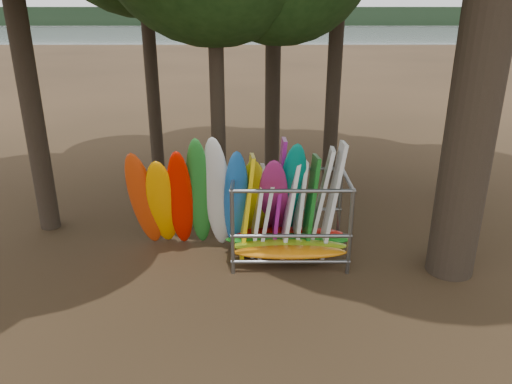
{
  "coord_description": "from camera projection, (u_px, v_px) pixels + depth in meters",
  "views": [
    {
      "loc": [
        -0.08,
        -10.03,
        5.9
      ],
      "look_at": [
        -0.06,
        1.5,
        1.4
      ],
      "focal_mm": 35.0,
      "sensor_mm": 36.0,
      "label": 1
    }
  ],
  "objects": [
    {
      "name": "ground",
      "position": [
        259.0,
        272.0,
        11.49
      ],
      "size": [
        120.0,
        120.0,
        0.0
      ],
      "primitive_type": "plane",
      "color": "#47331E",
      "rests_on": "ground"
    },
    {
      "name": "lake",
      "position": [
        255.0,
        45.0,
        67.39
      ],
      "size": [
        160.0,
        160.0,
        0.0
      ],
      "primitive_type": "plane",
      "color": "gray",
      "rests_on": "ground"
    },
    {
      "name": "far_shore",
      "position": [
        255.0,
        16.0,
        113.24
      ],
      "size": [
        160.0,
        4.0,
        4.0
      ],
      "primitive_type": "cube",
      "color": "black",
      "rests_on": "ground"
    },
    {
      "name": "kayak_row",
      "position": [
        218.0,
        199.0,
        11.93
      ],
      "size": [
        4.33,
        1.91,
        3.2
      ],
      "color": "red",
      "rests_on": "ground"
    },
    {
      "name": "storage_rack",
      "position": [
        289.0,
        220.0,
        11.81
      ],
      "size": [
        3.08,
        1.54,
        2.88
      ],
      "color": "slate",
      "rests_on": "ground"
    }
  ]
}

